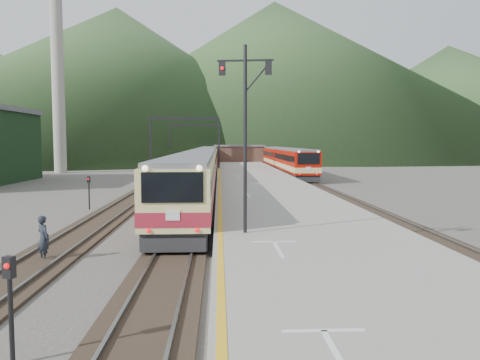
{
  "coord_description": "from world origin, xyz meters",
  "views": [
    {
      "loc": [
        1.82,
        -9.36,
        4.58
      ],
      "look_at": [
        3.26,
        22.58,
        2.0
      ],
      "focal_mm": 35.0,
      "sensor_mm": 36.0,
      "label": 1
    }
  ],
  "objects_px": {
    "second_train": "(283,159)",
    "signal_mast": "(245,120)",
    "main_train": "(207,160)",
    "worker": "(43,238)"
  },
  "relations": [
    {
      "from": "signal_mast",
      "to": "worker",
      "type": "bearing_deg",
      "value": -177.89
    },
    {
      "from": "main_train",
      "to": "worker",
      "type": "distance_m",
      "value": 50.98
    },
    {
      "from": "second_train",
      "to": "worker",
      "type": "height_order",
      "value": "second_train"
    },
    {
      "from": "second_train",
      "to": "signal_mast",
      "type": "bearing_deg",
      "value": -99.51
    },
    {
      "from": "main_train",
      "to": "worker",
      "type": "relative_size",
      "value": 56.55
    },
    {
      "from": "second_train",
      "to": "worker",
      "type": "bearing_deg",
      "value": -107.57
    },
    {
      "from": "main_train",
      "to": "second_train",
      "type": "distance_m",
      "value": 11.56
    },
    {
      "from": "main_train",
      "to": "worker",
      "type": "xyz_separation_m",
      "value": [
        -4.94,
        -50.73,
        -1.13
      ]
    },
    {
      "from": "main_train",
      "to": "worker",
      "type": "bearing_deg",
      "value": -95.57
    },
    {
      "from": "signal_mast",
      "to": "worker",
      "type": "distance_m",
      "value": 9.03
    }
  ]
}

